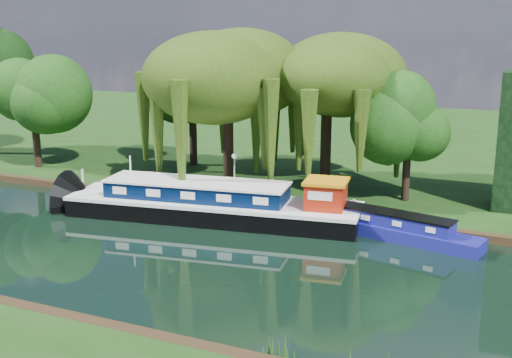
% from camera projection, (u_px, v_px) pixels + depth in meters
% --- Properties ---
extents(ground, '(120.00, 120.00, 0.00)m').
position_uv_depth(ground, '(136.00, 248.00, 32.46)').
color(ground, black).
extents(far_bank, '(120.00, 52.00, 0.45)m').
position_uv_depth(far_bank, '(335.00, 138.00, 62.59)').
color(far_bank, black).
rests_on(far_bank, ground).
extents(dutch_barge, '(17.50, 6.31, 3.61)m').
position_uv_depth(dutch_barge, '(215.00, 204.00, 37.05)').
color(dutch_barge, black).
rests_on(dutch_barge, ground).
extents(narrowboat, '(10.41, 3.85, 1.50)m').
position_uv_depth(narrowboat, '(386.00, 226.00, 34.18)').
color(narrowboat, navy).
rests_on(narrowboat, ground).
extents(red_dinghy, '(3.26, 2.41, 0.65)m').
position_uv_depth(red_dinghy, '(88.00, 201.00, 41.05)').
color(red_dinghy, maroon).
rests_on(red_dinghy, ground).
extents(willow_left, '(8.23, 8.23, 9.87)m').
position_uv_depth(willow_left, '(228.00, 78.00, 41.39)').
color(willow_left, black).
rests_on(willow_left, far_bank).
extents(willow_right, '(7.54, 7.54, 9.19)m').
position_uv_depth(willow_right, '(327.00, 87.00, 40.86)').
color(willow_right, black).
rests_on(willow_right, far_bank).
extents(tree_far_left, '(5.04, 5.04, 8.12)m').
position_uv_depth(tree_far_left, '(33.00, 94.00, 47.61)').
color(tree_far_left, black).
rests_on(tree_far_left, far_bank).
extents(tree_far_mid, '(5.08, 5.08, 8.32)m').
position_uv_depth(tree_far_mid, '(192.00, 90.00, 48.18)').
color(tree_far_mid, black).
rests_on(tree_far_mid, far_bank).
extents(tree_far_right, '(4.14, 4.14, 6.77)m').
position_uv_depth(tree_far_right, '(409.00, 125.00, 38.52)').
color(tree_far_right, black).
rests_on(tree_far_right, far_bank).
extents(lamppost, '(0.36, 0.36, 2.56)m').
position_uv_depth(lamppost, '(234.00, 162.00, 41.01)').
color(lamppost, silver).
rests_on(lamppost, far_bank).
extents(mooring_posts, '(19.16, 0.16, 1.00)m').
position_uv_depth(mooring_posts, '(205.00, 191.00, 39.89)').
color(mooring_posts, silver).
rests_on(mooring_posts, far_bank).
extents(reeds_near, '(33.70, 1.50, 1.10)m').
position_uv_depth(reeds_near, '(175.00, 326.00, 22.88)').
color(reeds_near, '#184111').
rests_on(reeds_near, ground).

